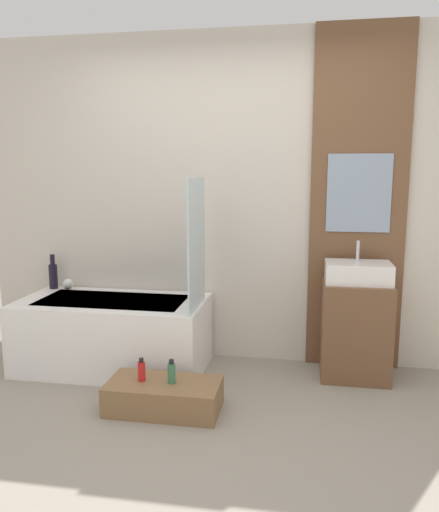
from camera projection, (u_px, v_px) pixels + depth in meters
ground_plane at (191, 461)px, 2.67m from camera, size 12.00×12.00×0.00m
wall_tiled_back at (234, 200)px, 3.99m from camera, size 4.20×0.06×2.60m
wall_wood_accent at (358, 201)px, 3.77m from camera, size 0.72×0.04×2.60m
bathtub at (113, 333)px, 3.90m from camera, size 1.44×0.73×0.55m
glass_shower_screen at (197, 243)px, 3.58m from camera, size 0.01×0.53×0.94m
wooden_step_bench at (164, 396)px, 3.22m from camera, size 0.73×0.37×0.19m
vanity_cabinet at (355, 330)px, 3.71m from camera, size 0.50×0.41×0.72m
sink at (358, 272)px, 3.64m from camera, size 0.47×0.31×0.30m
vase_tall_dark at (53, 275)px, 4.22m from camera, size 0.07×0.07×0.29m
vase_round_light at (68, 284)px, 4.20m from camera, size 0.09×0.09×0.09m
bottle_soap_primary at (142, 371)px, 3.22m from camera, size 0.05×0.05×0.15m
bottle_soap_secondary at (172, 372)px, 3.18m from camera, size 0.05×0.05×0.16m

